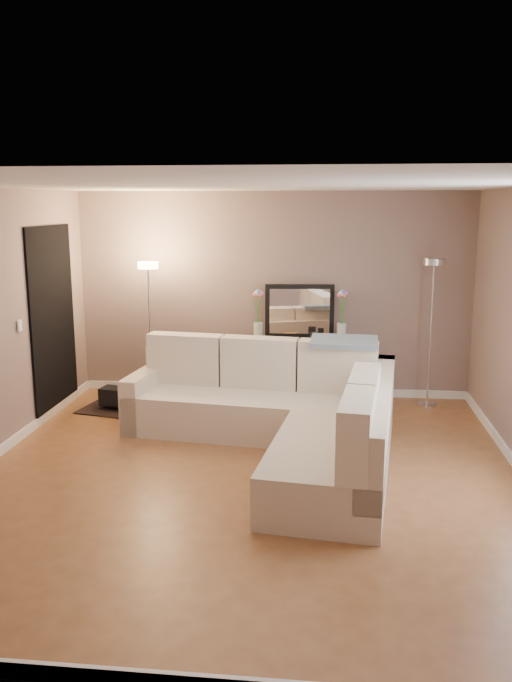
# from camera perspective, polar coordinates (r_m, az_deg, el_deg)

# --- Properties ---
(floor) EXTENTS (5.00, 5.50, 0.01)m
(floor) POSITION_cam_1_polar(r_m,az_deg,el_deg) (6.18, -0.81, -11.60)
(floor) COLOR #965F36
(floor) RESTS_ON ground
(ceiling) EXTENTS (5.00, 5.50, 0.01)m
(ceiling) POSITION_cam_1_polar(r_m,az_deg,el_deg) (5.68, -0.89, 13.36)
(ceiling) COLOR white
(ceiling) RESTS_ON ground
(wall_back) EXTENTS (5.00, 0.02, 2.60)m
(wall_back) POSITION_cam_1_polar(r_m,az_deg,el_deg) (8.50, 1.42, 3.98)
(wall_back) COLOR gray
(wall_back) RESTS_ON ground
(wall_front) EXTENTS (5.00, 0.02, 2.60)m
(wall_front) POSITION_cam_1_polar(r_m,az_deg,el_deg) (3.17, -7.03, -9.44)
(wall_front) COLOR gray
(wall_front) RESTS_ON ground
(baseboard_back) EXTENTS (5.00, 0.03, 0.10)m
(baseboard_back) POSITION_cam_1_polar(r_m,az_deg,el_deg) (8.73, 1.37, -4.20)
(baseboard_back) COLOR white
(baseboard_back) RESTS_ON ground
(baseboard_front) EXTENTS (5.00, 0.03, 0.10)m
(baseboard_front) POSITION_cam_1_polar(r_m,az_deg,el_deg) (3.82, -6.41, -27.07)
(baseboard_front) COLOR white
(baseboard_front) RESTS_ON ground
(doorway) EXTENTS (0.02, 1.20, 2.20)m
(doorway) POSITION_cam_1_polar(r_m,az_deg,el_deg) (8.11, -17.00, 1.66)
(doorway) COLOR black
(doorway) RESTS_ON ground
(switch_plate) EXTENTS (0.02, 0.08, 0.12)m
(switch_plate) POSITION_cam_1_polar(r_m,az_deg,el_deg) (7.33, -19.62, 1.27)
(switch_plate) COLOR white
(switch_plate) RESTS_ON ground
(sectional_sofa) EXTENTS (2.92, 3.03, 1.00)m
(sectional_sofa) POSITION_cam_1_polar(r_m,az_deg,el_deg) (6.74, 2.55, -6.22)
(sectional_sofa) COLOR beige
(sectional_sofa) RESTS_ON floor
(throw_blanket) EXTENTS (0.74, 0.46, 0.09)m
(throw_blanket) POSITION_cam_1_polar(r_m,az_deg,el_deg) (7.19, 7.57, -0.06)
(throw_blanket) COLOR gray
(throw_blanket) RESTS_ON sectional_sofa
(console_table) EXTENTS (1.24, 0.42, 0.75)m
(console_table) POSITION_cam_1_polar(r_m,az_deg,el_deg) (8.35, 3.18, -2.30)
(console_table) COLOR black
(console_table) RESTS_ON floor
(leaning_mirror) EXTENTS (0.86, 0.11, 0.68)m
(leaning_mirror) POSITION_cam_1_polar(r_m,az_deg,el_deg) (8.36, 3.76, 2.57)
(leaning_mirror) COLOR black
(leaning_mirror) RESTS_ON console_table
(table_decor) EXTENTS (0.52, 0.13, 0.12)m
(table_decor) POSITION_cam_1_polar(r_m,az_deg,el_deg) (8.23, 3.75, 0.19)
(table_decor) COLOR orange
(table_decor) RESTS_ON console_table
(flower_vase_left) EXTENTS (0.14, 0.12, 0.64)m
(flower_vase_left) POSITION_cam_1_polar(r_m,az_deg,el_deg) (8.21, 0.18, 1.91)
(flower_vase_left) COLOR silver
(flower_vase_left) RESTS_ON console_table
(flower_vase_right) EXTENTS (0.14, 0.12, 0.64)m
(flower_vase_right) POSITION_cam_1_polar(r_m,az_deg,el_deg) (8.25, 7.38, 1.86)
(flower_vase_right) COLOR silver
(flower_vase_right) RESTS_ON console_table
(floor_lamp_lit) EXTENTS (0.29, 0.29, 1.75)m
(floor_lamp_lit) POSITION_cam_1_polar(r_m,az_deg,el_deg) (8.24, -9.14, 3.13)
(floor_lamp_lit) COLOR silver
(floor_lamp_lit) RESTS_ON floor
(floor_lamp_unlit) EXTENTS (0.30, 0.30, 1.81)m
(floor_lamp_unlit) POSITION_cam_1_polar(r_m,az_deg,el_deg) (8.19, 14.87, 3.16)
(floor_lamp_unlit) COLOR silver
(floor_lamp_unlit) RESTS_ON floor
(charcoal_rug) EXTENTS (1.29, 1.07, 0.02)m
(charcoal_rug) POSITION_cam_1_polar(r_m,az_deg,el_deg) (8.27, -10.50, -5.62)
(charcoal_rug) COLOR black
(charcoal_rug) RESTS_ON floor
(black_bag) EXTENTS (0.36, 0.29, 0.21)m
(black_bag) POSITION_cam_1_polar(r_m,az_deg,el_deg) (8.22, -12.02, -4.64)
(black_bag) COLOR black
(black_bag) RESTS_ON charcoal_rug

